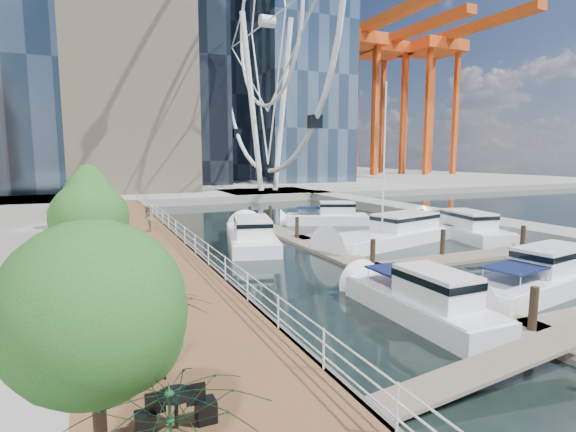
{
  "coord_description": "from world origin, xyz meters",
  "views": [
    {
      "loc": [
        -11.36,
        -12.59,
        6.46
      ],
      "look_at": [
        -1.02,
        10.66,
        3.0
      ],
      "focal_mm": 28.0,
      "sensor_mm": 36.0,
      "label": 1
    }
  ],
  "objects": [
    {
      "name": "ground",
      "position": [
        0.0,
        0.0,
        0.0
      ],
      "size": [
        520.0,
        520.0,
        0.0
      ],
      "primitive_type": "plane",
      "color": "black",
      "rests_on": "ground"
    },
    {
      "name": "boardwalk",
      "position": [
        -9.0,
        15.0,
        0.5
      ],
      "size": [
        6.0,
        60.0,
        1.0
      ],
      "primitive_type": "cube",
      "color": "brown",
      "rests_on": "ground"
    },
    {
      "name": "seawall",
      "position": [
        -6.0,
        15.0,
        0.5
      ],
      "size": [
        0.25,
        60.0,
        1.0
      ],
      "primitive_type": "cube",
      "color": "#595954",
      "rests_on": "ground"
    },
    {
      "name": "land_far",
      "position": [
        0.0,
        102.0,
        0.5
      ],
      "size": [
        200.0,
        114.0,
        1.0
      ],
      "primitive_type": "cube",
      "color": "gray",
      "rests_on": "ground"
    },
    {
      "name": "breakwater",
      "position": [
        20.0,
        20.0,
        0.5
      ],
      "size": [
        4.0,
        60.0,
        1.0
      ],
      "primitive_type": "cube",
      "color": "gray",
      "rests_on": "ground"
    },
    {
      "name": "pier",
      "position": [
        14.0,
        52.0,
        0.5
      ],
      "size": [
        14.0,
        12.0,
        1.0
      ],
      "primitive_type": "cube",
      "color": "gray",
      "rests_on": "ground"
    },
    {
      "name": "railing",
      "position": [
        -6.1,
        15.0,
        1.52
      ],
      "size": [
        0.1,
        60.0,
        1.05
      ],
      "primitive_type": null,
      "color": "white",
      "rests_on": "boardwalk"
    },
    {
      "name": "floating_docks",
      "position": [
        7.97,
        9.98,
        0.49
      ],
      "size": [
        16.0,
        34.0,
        2.6
      ],
      "color": "#6D6051",
      "rests_on": "ground"
    },
    {
      "name": "ferris_wheel",
      "position": [
        14.0,
        52.0,
        25.92
      ],
      "size": [
        5.8,
        45.6,
        47.8
      ],
      "color": "white",
      "rests_on": "ground"
    },
    {
      "name": "port_cranes",
      "position": [
        67.67,
        95.67,
        20.0
      ],
      "size": [
        40.0,
        52.0,
        38.0
      ],
      "color": "#D84C14",
      "rests_on": "ground"
    },
    {
      "name": "street_trees",
      "position": [
        -11.4,
        14.0,
        4.29
      ],
      "size": [
        2.6,
        42.6,
        4.6
      ],
      "color": "#3F2B1C",
      "rests_on": "ground"
    },
    {
      "name": "cafe_tables",
      "position": [
        -10.4,
        -2.0,
        1.37
      ],
      "size": [
        2.5,
        13.7,
        0.74
      ],
      "color": "black",
      "rests_on": "ground"
    },
    {
      "name": "yacht_foreground",
      "position": [
        7.63,
        1.29,
        0.0
      ],
      "size": [
        10.26,
        4.25,
        2.15
      ],
      "primitive_type": null,
      "rotation": [
        0.0,
        0.0,
        1.73
      ],
      "color": "white",
      "rests_on": "ground"
    },
    {
      "name": "pedestrian_near",
      "position": [
        -8.68,
        8.26,
        1.75
      ],
      "size": [
        0.65,
        0.62,
        1.5
      ],
      "primitive_type": "imported",
      "rotation": [
        0.0,
        0.0,
        0.66
      ],
      "color": "#4A4962",
      "rests_on": "boardwalk"
    },
    {
      "name": "pedestrian_mid",
      "position": [
        -7.64,
        20.59,
        1.95
      ],
      "size": [
        0.84,
        1.02,
        1.91
      ],
      "primitive_type": "imported",
      "rotation": [
        0.0,
        0.0,
        -1.71
      ],
      "color": "#86755C",
      "rests_on": "boardwalk"
    },
    {
      "name": "pedestrian_far",
      "position": [
        -8.97,
        29.17,
        1.98
      ],
      "size": [
        1.25,
        0.83,
        1.97
      ],
      "primitive_type": "imported",
      "rotation": [
        0.0,
        0.0,
        2.81
      ],
      "color": "#373C45",
      "rests_on": "boardwalk"
    },
    {
      "name": "moored_yachts",
      "position": [
        8.03,
        12.61,
        0.0
      ],
      "size": [
        21.96,
        37.68,
        11.5
      ],
      "color": "white",
      "rests_on": "ground"
    },
    {
      "name": "cafe_seating",
      "position": [
        -10.28,
        -4.08,
        2.17
      ],
      "size": [
        3.96,
        8.43,
        2.53
      ],
      "color": "#0E3417",
      "rests_on": "ground"
    }
  ]
}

